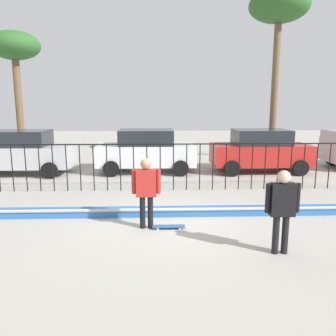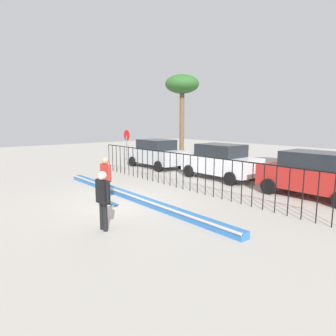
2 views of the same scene
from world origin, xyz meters
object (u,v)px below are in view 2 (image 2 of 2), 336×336
Objects in this scene: skateboard at (111,203)px; parked_car_red at (314,174)px; camera_operator at (103,195)px; skateboarder at (106,175)px; parked_car_white at (220,161)px; stop_sign at (127,142)px; palm_tree_short at (182,87)px; parked_car_silver at (156,153)px.

parked_car_red is (4.38, 7.00, 0.91)m from skateboard.
camera_operator is 8.75m from parked_car_red.
parked_car_red reaches higher than skateboarder.
parked_car_red is at bearing -103.22° from camera_operator.
stop_sign is at bearing -174.60° from parked_car_white.
parked_car_white is (-0.17, 7.04, -0.07)m from skateboarder.
parked_car_white is (-0.71, 7.12, 0.91)m from skateboard.
parked_car_white is 0.65× the size of palm_tree_short.
parked_car_red is 1.72× the size of stop_sign.
palm_tree_short is at bearing 97.62° from skateboarder.
parked_car_silver is at bearing 126.06° from skateboard.
stop_sign reaches higher than parked_car_white.
skateboard is 13.92m from palm_tree_short.
stop_sign is 6.03m from palm_tree_short.
skateboarder is 7.04m from parked_car_white.
camera_operator is 13.17m from stop_sign.
skateboarder is 13.19m from palm_tree_short.
parked_car_white reaches higher than camera_operator.
skateboard is at bearing -35.03° from skateboarder.
parked_car_silver is 1.00× the size of parked_car_white.
skateboard is 0.12× the size of palm_tree_short.
palm_tree_short reaches higher than parked_car_red.
skateboard is 0.19× the size of parked_car_red.
parked_car_silver is at bearing -69.93° from palm_tree_short.
stop_sign is (-8.00, 5.98, 0.57)m from skateboarder.
skateboard is at bearing -51.10° from parked_car_silver.
parked_car_red is 13.11m from palm_tree_short.
camera_operator is 0.41× the size of parked_car_silver.
skateboarder is 0.41× the size of parked_car_silver.
parked_car_red is 12.97m from stop_sign.
camera_operator is 9.10m from parked_car_white.
stop_sign is at bearing -164.54° from parked_car_silver.
parked_car_white is at bearing 65.35° from skateboarder.
skateboarder is 3.19m from camera_operator.
parked_car_white is at bearing -70.16° from camera_operator.
parked_car_silver is 1.72× the size of stop_sign.
camera_operator is at bearing -107.93° from parked_car_red.
skateboard is 10.59m from stop_sign.
palm_tree_short reaches higher than parked_car_silver.
skateboarder and camera_operator have the same top height.
skateboarder is at bearing -36.77° from stop_sign.
parked_car_white reaches higher than skateboard.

